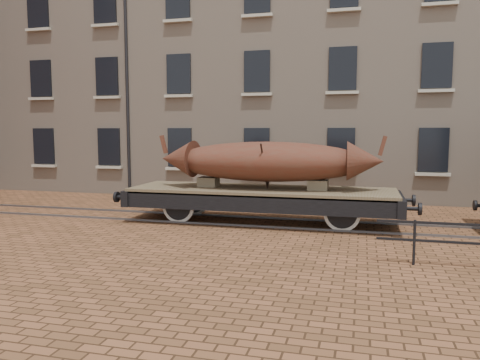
# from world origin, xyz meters

# --- Properties ---
(ground) EXTENTS (90.00, 90.00, 0.00)m
(ground) POSITION_xyz_m (0.00, 0.00, 0.00)
(ground) COLOR brown
(warehouse_cream) EXTENTS (40.00, 10.19, 14.00)m
(warehouse_cream) POSITION_xyz_m (3.00, 9.99, 7.00)
(warehouse_cream) COLOR #BBA58E
(warehouse_cream) RESTS_ON ground
(rail_track) EXTENTS (30.00, 1.52, 0.06)m
(rail_track) POSITION_xyz_m (0.00, 0.00, 0.03)
(rail_track) COLOR #59595E
(rail_track) RESTS_ON ground
(flatcar_wagon) EXTENTS (9.41, 2.55, 1.42)m
(flatcar_wagon) POSITION_xyz_m (-1.23, 0.00, 0.89)
(flatcar_wagon) COLOR brown
(flatcar_wagon) RESTS_ON ground
(iron_boat) EXTENTS (7.18, 2.20, 1.69)m
(iron_boat) POSITION_xyz_m (-1.04, -0.00, 1.97)
(iron_boat) COLOR #512115
(iron_boat) RESTS_ON flatcar_wagon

